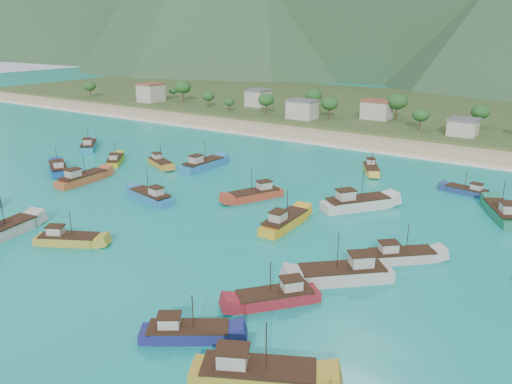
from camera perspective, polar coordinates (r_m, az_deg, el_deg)
The scene contains 26 objects.
ground at distance 75.96m, azimuth -9.61°, elevation -5.28°, with size 600.00×600.00×0.00m, color #0D8F8E.
beach at distance 141.31m, azimuth 12.68°, elevation 5.54°, with size 400.00×18.00×1.20m, color beige.
land at distance 198.67m, azimuth 19.15°, elevation 8.56°, with size 400.00×110.00×2.40m, color #385123.
surf_line at distance 132.67m, azimuth 11.19°, elevation 4.82°, with size 400.00×2.50×0.08m, color white.
village at distance 158.98m, azimuth 19.61°, elevation 7.99°, with size 218.79×23.08×6.87m.
vegetation at distance 163.16m, azimuth 16.79°, elevation 8.76°, with size 277.24×25.51×8.91m.
boat_2 at distance 92.71m, azimuth -11.92°, elevation -0.58°, with size 10.56×5.07×6.00m.
boat_5 at distance 70.53m, azimuth 16.17°, elevation -7.11°, with size 9.14×8.54×5.71m.
boat_7 at distance 116.04m, azimuth -10.89°, elevation 3.22°, with size 9.35×6.14×5.35m.
boat_8 at distance 88.37m, azimuth 11.41°, elevation -1.34°, with size 10.31×11.90×7.23m.
boat_9 at distance 91.96m, azimuth 26.31°, elevation -2.23°, with size 7.83×11.43×6.57m.
boat_10 at distance 52.89m, azimuth -7.93°, elevation -15.71°, with size 9.09×7.33×5.40m.
boat_11 at distance 120.75m, azimuth -15.77°, elevation 3.45°, with size 7.78×8.74×5.36m.
boat_14 at distance 137.13m, azimuth -18.56°, elevation 4.98°, with size 9.90×9.81×6.36m.
boat_15 at distance 77.88m, azimuth -20.69°, elevation -5.17°, with size 9.49×6.78×5.49m.
boat_20 at distance 91.82m, azimuth -0.07°, elevation -0.35°, with size 7.42×10.60×6.11m.
boat_21 at distance 46.85m, azimuth 0.01°, elevation -20.24°, with size 11.62×8.05×6.69m.
boat_22 at distance 117.02m, azimuth -21.66°, elevation 2.45°, with size 10.56×7.98×6.17m.
boat_23 at distance 78.99m, azimuth 3.25°, elevation -3.50°, with size 3.35×10.86×6.39m.
boat_25 at distance 84.05m, azimuth -27.16°, elevation -4.15°, with size 5.32×12.06×6.89m.
boat_26 at distance 63.68m, azimuth 9.99°, elevation -9.26°, with size 11.10×10.44×6.96m.
boat_27 at distance 112.02m, azimuth 13.01°, elevation 2.53°, with size 6.46×9.16×5.28m.
boat_28 at distance 58.24m, azimuth 2.36°, elevation -12.01°, with size 8.52×9.25×5.75m.
boat_29 at distance 107.30m, azimuth -19.25°, elevation 1.41°, with size 3.71×11.26×6.59m.
boat_31 at distance 112.25m, azimuth -6.10°, elevation 3.08°, with size 4.02×11.64×6.78m.
boat_32 at distance 102.55m, azimuth 23.02°, elevation 0.03°, with size 8.59×3.87×4.90m.
Camera 1 is at (48.34, -50.36, 29.96)m, focal length 35.00 mm.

